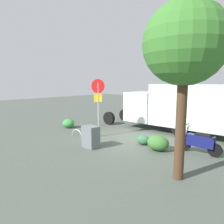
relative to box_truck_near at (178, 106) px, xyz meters
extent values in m
plane|color=#495148|center=(1.01, 3.37, -1.61)|extent=(60.00, 60.00, 0.00)
cylinder|color=black|center=(-0.53, -0.96, -1.16)|extent=(0.91, 0.27, 0.90)
cylinder|color=black|center=(-0.58, 0.93, -1.16)|extent=(0.91, 0.27, 0.90)
cylinder|color=black|center=(4.65, -0.83, -1.16)|extent=(0.91, 0.27, 0.90)
cylinder|color=black|center=(4.60, 1.07, -1.16)|extent=(0.91, 0.27, 0.90)
cube|color=silver|center=(-0.95, -0.03, 0.06)|extent=(4.74, 2.32, 2.44)
cube|color=silver|center=(2.39, 0.06, -0.21)|extent=(1.86, 2.15, 1.90)
cube|color=black|center=(2.39, 0.06, 0.39)|extent=(1.87, 1.99, 0.60)
cylinder|color=black|center=(-1.71, 3.04, -1.33)|extent=(0.56, 0.10, 0.56)
cylinder|color=black|center=(-2.96, 3.03, -1.33)|extent=(0.56, 0.10, 0.56)
cube|color=navy|center=(-2.38, 3.03, -1.05)|extent=(1.10, 0.33, 0.48)
cube|color=black|center=(-2.48, 3.03, -0.78)|extent=(0.64, 0.28, 0.12)
cylinder|color=slate|center=(-1.76, 3.04, -0.78)|extent=(0.28, 0.07, 0.69)
cylinder|color=black|center=(-1.76, 3.04, -0.43)|extent=(0.04, 0.55, 0.04)
cylinder|color=#9E9EA3|center=(2.81, 3.91, -0.11)|extent=(0.08, 0.08, 2.99)
cylinder|color=red|center=(2.81, 3.93, 1.19)|extent=(0.71, 0.32, 0.76)
cube|color=yellow|center=(2.81, 3.93, 0.55)|extent=(0.33, 0.33, 0.44)
cylinder|color=#47301E|center=(-2.64, 5.81, 0.03)|extent=(0.31, 0.31, 3.26)
sphere|color=#37732A|center=(-2.64, 5.81, 2.51)|extent=(2.44, 2.44, 2.44)
cube|color=slate|center=(1.72, 5.50, -1.10)|extent=(0.80, 0.58, 1.01)
torus|color=#B7B7BC|center=(3.71, 4.73, -1.61)|extent=(0.85, 0.08, 0.85)
ellipsoid|color=#32623E|center=(0.13, 3.51, -1.38)|extent=(0.66, 0.54, 0.45)
ellipsoid|color=#386D2F|center=(-0.83, 3.82, -1.27)|extent=(0.99, 0.81, 0.68)
ellipsoid|color=#37873F|center=(5.89, 3.67, -1.31)|extent=(0.87, 0.71, 0.59)
camera|label=1|loc=(-5.09, 11.75, 1.41)|focal=32.80mm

